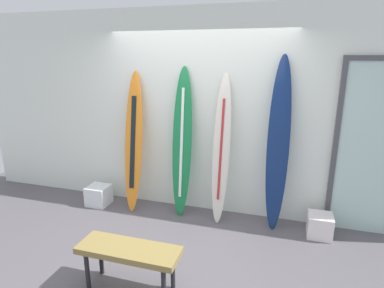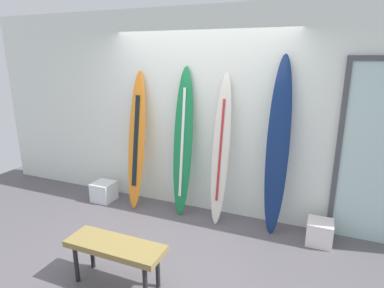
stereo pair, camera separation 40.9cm
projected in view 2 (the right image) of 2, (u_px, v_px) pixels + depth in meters
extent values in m
cube|color=#565157|center=(162.00, 253.00, 3.69)|extent=(8.00, 8.00, 0.04)
cube|color=white|center=(203.00, 113.00, 4.46)|extent=(7.20, 0.20, 2.80)
ellipsoid|color=orange|center=(137.00, 141.00, 4.61)|extent=(0.28, 0.42, 1.98)
cube|color=black|center=(136.00, 141.00, 4.58)|extent=(0.08, 0.25, 1.29)
ellipsoid|color=#187740|center=(183.00, 143.00, 4.37)|extent=(0.28, 0.35, 2.05)
cube|color=white|center=(182.00, 143.00, 4.35)|extent=(0.04, 0.23, 1.48)
cone|color=black|center=(181.00, 202.00, 4.52)|extent=(0.07, 0.08, 0.11)
ellipsoid|color=silver|center=(221.00, 150.00, 4.16)|extent=(0.24, 0.39, 1.97)
cube|color=#B4272A|center=(220.00, 151.00, 4.13)|extent=(0.03, 0.23, 1.31)
ellipsoid|color=navy|center=(278.00, 148.00, 3.87)|extent=(0.28, 0.34, 2.21)
cone|color=black|center=(272.00, 218.00, 4.05)|extent=(0.07, 0.08, 0.11)
cube|color=silver|center=(104.00, 191.00, 4.95)|extent=(0.31, 0.31, 0.29)
cube|color=white|center=(320.00, 232.00, 3.82)|extent=(0.29, 0.29, 0.29)
cube|color=#47474C|center=(338.00, 153.00, 3.79)|extent=(0.06, 0.06, 2.13)
cube|color=olive|center=(115.00, 246.00, 3.06)|extent=(0.98, 0.34, 0.06)
cylinder|color=black|center=(76.00, 264.00, 3.16)|extent=(0.04, 0.04, 0.39)
cylinder|color=black|center=(145.00, 285.00, 2.87)|extent=(0.04, 0.04, 0.39)
cylinder|color=black|center=(92.00, 251.00, 3.37)|extent=(0.04, 0.04, 0.39)
cylinder|color=black|center=(158.00, 269.00, 3.08)|extent=(0.04, 0.04, 0.39)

